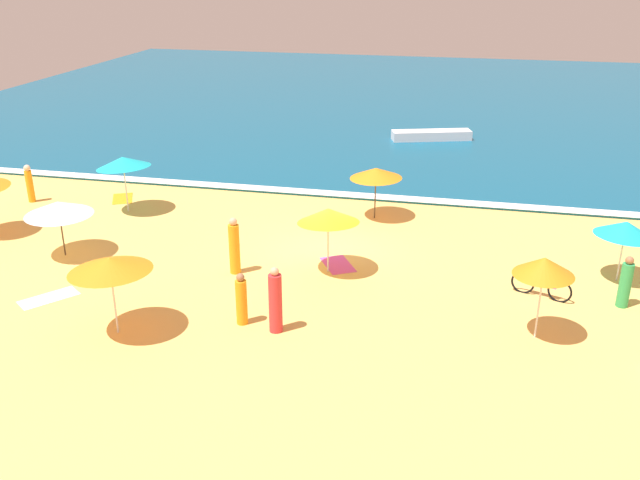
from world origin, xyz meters
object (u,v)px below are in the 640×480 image
at_px(small_boat_0, 431,135).
at_px(beachgoer_6, 275,302).
at_px(beach_umbrella_1, 544,266).
at_px(beach_umbrella_5, 328,215).
at_px(beach_umbrella_3, 626,229).
at_px(beachgoer_0, 30,184).
at_px(beachgoer_4, 625,283).
at_px(beach_umbrella_8, 58,208).
at_px(parked_bicycle, 541,285).
at_px(beach_umbrella_7, 110,265).
at_px(beachgoer_1, 241,300).
at_px(beachgoer_5, 234,247).
at_px(beach_umbrella_0, 376,173).
at_px(beach_umbrella_6, 123,162).

bearing_deg(small_boat_0, beachgoer_6, -96.82).
distance_m(beach_umbrella_1, beach_umbrella_5, 6.90).
bearing_deg(beachgoer_6, beach_umbrella_3, 29.33).
xyz_separation_m(beachgoer_0, beachgoer_4, (22.20, -4.49, -0.04)).
xyz_separation_m(beach_umbrella_8, parked_bicycle, (15.56, 0.28, -1.31)).
bearing_deg(beach_umbrella_7, small_boat_0, 73.47).
xyz_separation_m(beach_umbrella_8, beachgoer_1, (7.39, -3.18, -0.98)).
relative_size(beach_umbrella_3, beach_umbrella_5, 0.94).
bearing_deg(beachgoer_0, beachgoer_1, -33.76).
distance_m(beachgoer_5, small_boat_0, 19.08).
xyz_separation_m(beach_umbrella_1, beachgoer_1, (-7.87, -0.97, -1.37)).
distance_m(beach_umbrella_0, beach_umbrella_7, 11.65).
height_order(beach_umbrella_8, beachgoer_1, beach_umbrella_8).
bearing_deg(beach_umbrella_3, small_boat_0, 113.06).
bearing_deg(beach_umbrella_6, beachgoer_1, -46.23).
relative_size(beach_umbrella_0, small_boat_0, 0.49).
xyz_separation_m(beach_umbrella_3, beachgoer_5, (-11.87, -2.06, -0.84)).
bearing_deg(beach_umbrella_1, beachgoer_4, 43.00).
distance_m(beach_umbrella_0, beachgoer_4, 9.95).
distance_m(beach_umbrella_0, parked_bicycle, 8.20).
height_order(beach_umbrella_1, small_boat_0, beach_umbrella_1).
bearing_deg(beach_umbrella_0, beachgoer_4, -35.16).
relative_size(beach_umbrella_8, beachgoer_6, 1.52).
bearing_deg(beach_umbrella_5, beach_umbrella_7, -133.05).
bearing_deg(beach_umbrella_5, beach_umbrella_1, -24.72).
xyz_separation_m(beach_umbrella_7, beachgoer_0, (-8.63, 9.08, -1.24)).
height_order(beachgoer_0, small_boat_0, beachgoer_0).
relative_size(beach_umbrella_0, parked_bicycle, 1.24).
height_order(beach_umbrella_7, beach_umbrella_8, beach_umbrella_7).
bearing_deg(beachgoer_4, beach_umbrella_7, -161.34).
relative_size(beach_umbrella_1, beachgoer_0, 1.49).
bearing_deg(beachgoer_4, beachgoer_1, -162.13).
xyz_separation_m(beach_umbrella_5, beach_umbrella_8, (-9.00, -0.67, -0.23)).
relative_size(beachgoer_0, beachgoer_4, 1.00).
bearing_deg(beachgoer_5, beach_umbrella_3, 9.86).
bearing_deg(beachgoer_5, beachgoer_0, 155.64).
bearing_deg(small_boat_0, beach_umbrella_6, -128.27).
xyz_separation_m(beach_umbrella_5, parked_bicycle, (6.56, -0.39, -1.54)).
xyz_separation_m(beach_umbrella_6, beachgoer_5, (6.06, -4.54, -1.13)).
distance_m(beach_umbrella_6, beach_umbrella_7, 9.82).
bearing_deg(small_boat_0, beach_umbrella_8, -120.96).
bearing_deg(beachgoer_6, beachgoer_4, 20.75).
xyz_separation_m(beach_umbrella_1, beach_umbrella_3, (2.73, 4.21, -0.35)).
distance_m(beach_umbrella_0, beach_umbrella_1, 9.80).
distance_m(beach_umbrella_7, parked_bicycle, 12.33).
xyz_separation_m(beach_umbrella_7, small_boat_0, (6.75, 22.76, -1.66)).
distance_m(beach_umbrella_6, beachgoer_6, 11.53).
bearing_deg(beach_umbrella_0, parked_bicycle, -43.92).
height_order(beach_umbrella_5, beach_umbrella_7, beach_umbrella_7).
distance_m(beach_umbrella_5, beach_umbrella_7, 6.94).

